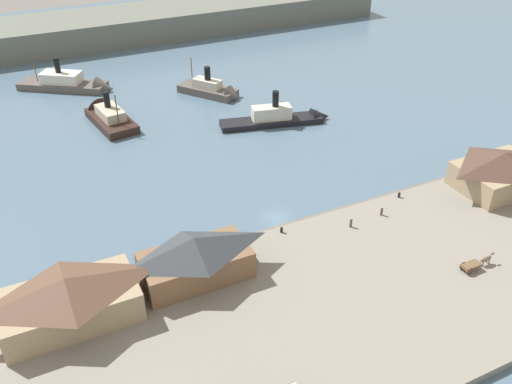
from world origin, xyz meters
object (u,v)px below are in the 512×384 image
Objects in this scene: ferry_shed_central_terminal at (69,299)px; mooring_post_east at (399,195)px; ferry_shed_east_terminal at (195,258)px; ferry_departing_north at (284,117)px; horse_cart at (477,263)px; ferry_outer_harbor at (73,84)px; mooring_post_west at (282,230)px; pedestrian_walking_west at (382,211)px; ferry_moored_west at (108,116)px; pedestrian_standing_center at (351,223)px; ferry_approaching_east at (214,90)px; ferry_shed_west_terminal at (501,170)px.

ferry_shed_central_terminal is 56.53m from mooring_post_east.
ferry_shed_east_terminal is 55.25m from ferry_departing_north.
ferry_outer_harbor is at bearing 111.93° from horse_cart.
mooring_post_west is 42.66m from ferry_departing_north.
mooring_post_east is 88.42m from ferry_outer_harbor.
ferry_shed_central_terminal reaches higher than ferry_departing_north.
mooring_post_east is at bearing -62.07° from ferry_outer_harbor.
pedestrian_walking_west is 1.78× the size of mooring_post_west.
ferry_moored_west is at bearing 88.82° from ferry_shed_east_terminal.
mooring_post_west is at bearing 14.29° from ferry_shed_east_terminal.
ferry_moored_west is (3.62, -22.57, -0.16)m from ferry_outer_harbor.
pedestrian_standing_center is at bearing 1.41° from ferry_shed_central_terminal.
pedestrian_standing_center is at bearing -18.42° from mooring_post_west.
ferry_approaching_east is (-8.82, 78.70, -0.72)m from horse_cart.
horse_cart is (37.10, -15.89, -2.58)m from ferry_shed_east_terminal.
ferry_shed_west_terminal is 82.28m from ferry_moored_west.
ferry_departing_north reaches higher than mooring_post_east.
ferry_shed_east_terminal is 2.72× the size of horse_cart.
ferry_approaching_east reaches higher than ferry_shed_west_terminal.
pedestrian_walking_west reaches higher than mooring_post_east.
ferry_shed_central_terminal is 1.06× the size of ferry_approaching_east.
horse_cart is 0.22× the size of ferry_departing_north.
horse_cart is at bearing -83.61° from ferry_approaching_east.
ferry_shed_east_terminal is at bearing -114.24° from ferry_approaching_east.
horse_cart is at bearing -89.33° from ferry_departing_north.
ferry_shed_central_terminal is at bearing -178.02° from ferry_shed_east_terminal.
ferry_outer_harbor is (-28.91, 81.72, -0.44)m from pedestrian_standing_center.
ferry_shed_west_terminal is 24.17m from pedestrian_walking_west.
mooring_post_west is 0.04× the size of ferry_outer_harbor.
mooring_post_east is 0.04× the size of ferry_outer_harbor.
ferry_shed_central_terminal is at bearing -172.03° from mooring_post_west.
ferry_shed_west_terminal is 8.97× the size of pedestrian_standing_center.
ferry_departing_north is (20.58, 37.37, -0.29)m from mooring_post_west.
ferry_approaching_east reaches higher than ferry_shed_east_terminal.
ferry_outer_harbor reaches higher than ferry_shed_central_terminal.
ferry_shed_west_terminal is at bearing -15.46° from mooring_post_east.
mooring_post_west is 0.06× the size of ferry_approaching_east.
horse_cart is at bearing -15.72° from ferry_shed_central_terminal.
ferry_outer_harbor is at bearing 109.48° from pedestrian_standing_center.
ferry_outer_harbor is at bearing 79.83° from ferry_shed_central_terminal.
mooring_post_west is (15.85, 4.04, -3.06)m from ferry_shed_east_terminal.
mooring_post_east is at bearing -86.02° from ferry_departing_north.
pedestrian_standing_center is 13.02m from mooring_post_east.
ferry_shed_central_terminal is at bearing -107.05° from ferry_moored_west.
ferry_departing_north is at bearing 48.66° from ferry_shed_east_terminal.
ferry_approaching_east is at bearing 94.33° from pedestrian_walking_west.
ferry_outer_harbor is at bearing 125.52° from ferry_shed_west_terminal.
ferry_shed_central_terminal is 43.85m from pedestrian_standing_center.
ferry_shed_west_terminal reaches higher than horse_cart.
ferry_shed_east_terminal is at bearing 179.13° from ferry_shed_west_terminal.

